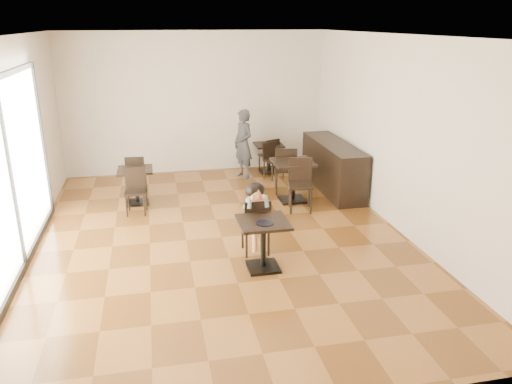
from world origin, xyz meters
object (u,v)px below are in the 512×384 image
object	(u,v)px
chair_left_a	(137,175)
adult_patron	(243,144)
child_table	(263,245)
chair_mid_b	(301,186)
chair_back_b	(274,161)
chair_mid_a	(285,169)
child	(255,218)
chair_left_b	(136,192)
cafe_table_back	(269,158)
chair_back_a	(269,155)
child_chair	(255,225)
cafe_table_left	(136,186)
cafe_table_mid	(293,181)

from	to	relation	value
chair_left_a	adult_patron	bearing A→B (deg)	-157.54
child_table	adult_patron	world-z (taller)	adult_patron
chair_mid_b	chair_back_b	bearing A→B (deg)	102.32
chair_mid_a	child	bearing A→B (deg)	78.13
chair_mid_b	chair_left_b	xyz separation A→B (m)	(-3.01, 0.47, -0.07)
chair_left_a	cafe_table_back	bearing A→B (deg)	-156.64
child	chair_back_a	distance (m)	4.32
child_chair	chair_back_a	world-z (taller)	child_chair
chair_mid_a	child_table	bearing A→B (deg)	81.86
chair_mid_a	chair_left_a	bearing A→B (deg)	3.17
cafe_table_left	chair_back_a	distance (m)	3.38
chair_back_b	chair_mid_b	bearing A→B (deg)	-113.59
adult_patron	chair_back_a	size ratio (longest dim) A/B	1.90
cafe_table_back	chair_left_b	xyz separation A→B (m)	(-3.01, -2.10, 0.08)
chair_back_b	cafe_table_left	bearing A→B (deg)	175.39
cafe_table_left	chair_left_b	bearing A→B (deg)	-90.00
chair_mid_b	chair_mid_a	bearing A→B (deg)	102.11
cafe_table_left	cafe_table_back	xyz separation A→B (m)	(3.01, 1.55, -0.01)
child_chair	cafe_table_mid	size ratio (longest dim) A/B	1.10
cafe_table_back	chair_back_b	distance (m)	0.51
chair_mid_b	child_table	bearing A→B (deg)	-107.13
cafe_table_left	chair_left_a	xyz separation A→B (m)	(0.00, 0.55, 0.07)
child_table	adult_patron	distance (m)	4.50
child_table	cafe_table_mid	xyz separation A→B (m)	(1.19, 2.68, 0.04)
child_chair	child	xyz separation A→B (m)	(0.00, 0.00, 0.11)
child_table	chair_mid_b	size ratio (longest dim) A/B	0.76
cafe_table_back	chair_back_b	bearing A→B (deg)	-90.00
cafe_table_back	cafe_table_mid	bearing A→B (deg)	-89.79
child_chair	chair_mid_b	distance (m)	1.98
chair_back_a	child_chair	bearing A→B (deg)	50.30
child	chair_back_a	size ratio (longest dim) A/B	1.38
child_chair	chair_back_b	distance (m)	3.84
adult_patron	chair_back_a	xyz separation A→B (m)	(0.65, 0.26, -0.37)
child_table	cafe_table_left	world-z (taller)	child_table
cafe_table_back	chair_back_a	world-z (taller)	chair_back_a
chair_left_a	chair_left_b	bearing A→B (deg)	94.90
chair_left_b	cafe_table_back	bearing A→B (deg)	39.88
child	chair_left_b	world-z (taller)	child
adult_patron	chair_mid_b	size ratio (longest dim) A/B	1.59
adult_patron	chair_back_b	world-z (taller)	adult_patron
child	chair_left_a	xyz separation A→B (m)	(-1.82, 3.15, -0.14)
cafe_table_back	chair_back_a	size ratio (longest dim) A/B	0.83
chair_mid_a	cafe_table_left	bearing A→B (deg)	13.55
cafe_table_mid	cafe_table_back	bearing A→B (deg)	90.21
cafe_table_mid	chair_back_a	bearing A→B (deg)	90.21
child_chair	chair_mid_a	world-z (taller)	chair_mid_a
chair_mid_a	chair_left_a	distance (m)	3.05
child_table	chair_left_b	size ratio (longest dim) A/B	0.88
cafe_table_left	cafe_table_back	world-z (taller)	cafe_table_left
chair_left_b	chair_back_b	size ratio (longest dim) A/B	1.03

